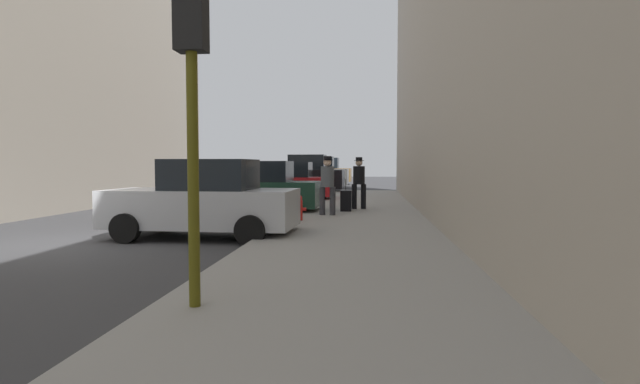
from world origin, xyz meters
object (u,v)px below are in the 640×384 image
object	(u,v)px
parked_silver_sedan	(204,201)
pedestrian_with_fedora	(359,180)
parked_white_van	(317,174)
traffic_light	(192,61)
pedestrian_with_beanie	(327,182)
parked_red_hatchback	(286,183)
parked_bronze_suv	(324,172)
parked_black_suv	(305,176)
parked_dark_green_sedan	(258,189)
rolling_suitcase	(346,200)
fire_hydrant	(299,208)

from	to	relation	value
parked_silver_sedan	pedestrian_with_fedora	size ratio (longest dim) A/B	2.40
parked_white_van	traffic_light	world-z (taller)	traffic_light
pedestrian_with_fedora	pedestrian_with_beanie	bearing A→B (deg)	-112.37
parked_red_hatchback	parked_bronze_suv	distance (m)	19.39
parked_silver_sedan	parked_bronze_suv	size ratio (longest dim) A/B	0.92
parked_black_suv	pedestrian_with_beanie	size ratio (longest dim) A/B	2.62
parked_silver_sedan	parked_dark_green_sedan	distance (m)	5.48
parked_silver_sedan	parked_red_hatchback	distance (m)	11.36
parked_silver_sedan	pedestrian_with_fedora	bearing A→B (deg)	61.46
rolling_suitcase	traffic_light	bearing A→B (deg)	-95.60
parked_red_hatchback	parked_bronze_suv	xyz separation A→B (m)	(-0.00, 19.39, 0.18)
parked_red_hatchback	parked_black_suv	size ratio (longest dim) A/B	0.91
fire_hydrant	pedestrian_with_beanie	xyz separation A→B (m)	(0.67, 1.49, 0.64)
fire_hydrant	parked_bronze_suv	bearing A→B (deg)	93.66
parked_dark_green_sedan	fire_hydrant	distance (m)	3.49
traffic_light	pedestrian_with_fedora	world-z (taller)	traffic_light
parked_dark_green_sedan	pedestrian_with_beanie	world-z (taller)	pedestrian_with_beanie
parked_white_van	fire_hydrant	xyz separation A→B (m)	(1.80, -22.07, -0.54)
parked_white_van	fire_hydrant	world-z (taller)	parked_white_van
parked_bronze_suv	traffic_light	size ratio (longest dim) A/B	1.29
parked_dark_green_sedan	pedestrian_with_beanie	xyz separation A→B (m)	(2.47, -1.47, 0.29)
rolling_suitcase	parked_red_hatchback	bearing A→B (deg)	116.59
parked_black_suv	pedestrian_with_fedora	xyz separation A→B (m)	(3.38, -11.80, 0.10)
parked_silver_sedan	fire_hydrant	size ratio (longest dim) A/B	6.05
rolling_suitcase	parked_black_suv	bearing A→B (deg)	103.26
parked_red_hatchback	parked_white_van	bearing A→B (deg)	90.00
parked_bronze_suv	traffic_light	world-z (taller)	traffic_light
parked_red_hatchback	parked_black_suv	world-z (taller)	parked_black_suv
parked_silver_sedan	pedestrian_with_fedora	world-z (taller)	pedestrian_with_fedora
parked_black_suv	rolling_suitcase	distance (m)	12.91
parked_black_suv	parked_white_van	world-z (taller)	same
parked_red_hatchback	parked_bronze_suv	size ratio (longest dim) A/B	0.91
parked_black_suv	parked_dark_green_sedan	bearing A→B (deg)	-90.00
parked_silver_sedan	parked_white_van	xyz separation A→B (m)	(-0.00, 24.59, 0.18)
parked_silver_sedan	parked_white_van	distance (m)	24.59
parked_silver_sedan	traffic_light	bearing A→B (deg)	-72.33
parked_white_van	fire_hydrant	bearing A→B (deg)	-85.33
parked_dark_green_sedan	pedestrian_with_fedora	world-z (taller)	pedestrian_with_fedora
parked_dark_green_sedan	parked_black_suv	xyz separation A→B (m)	(-0.00, 12.52, 0.18)
parked_bronze_suv	pedestrian_with_beanie	distance (m)	26.85
parked_bronze_suv	parked_white_van	bearing A→B (deg)	-90.00
parked_red_hatchback	pedestrian_with_fedora	world-z (taller)	pedestrian_with_fedora
parked_black_suv	parked_white_van	size ratio (longest dim) A/B	1.00
parked_white_van	pedestrian_with_beanie	distance (m)	20.73
parked_silver_sedan	pedestrian_with_beanie	distance (m)	4.72
parked_dark_green_sedan	parked_black_suv	size ratio (longest dim) A/B	0.91
pedestrian_with_fedora	pedestrian_with_beanie	size ratio (longest dim) A/B	1.00
parked_bronze_suv	fire_hydrant	world-z (taller)	parked_bronze_suv
parked_silver_sedan	parked_white_van	bearing A→B (deg)	90.00
parked_black_suv	traffic_light	world-z (taller)	traffic_light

